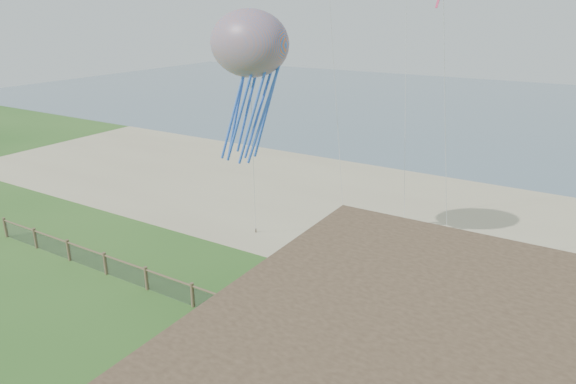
# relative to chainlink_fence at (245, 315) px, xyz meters

# --- Properties ---
(sand_beach) EXTENTS (72.00, 20.00, 0.02)m
(sand_beach) POSITION_rel_chainlink_fence_xyz_m (0.00, 16.00, -0.55)
(sand_beach) COLOR tan
(sand_beach) RESTS_ON ground
(ocean) EXTENTS (160.00, 68.00, 0.02)m
(ocean) POSITION_rel_chainlink_fence_xyz_m (0.00, 60.00, -0.55)
(ocean) COLOR slate
(ocean) RESTS_ON ground
(chainlink_fence) EXTENTS (36.20, 0.20, 1.25)m
(chainlink_fence) POSITION_rel_chainlink_fence_xyz_m (0.00, 0.00, 0.00)
(chainlink_fence) COLOR brown
(chainlink_fence) RESTS_ON ground
(picnic_table) EXTENTS (1.98, 1.78, 0.69)m
(picnic_table) POSITION_rel_chainlink_fence_xyz_m (1.97, -1.00, -0.21)
(picnic_table) COLOR brown
(picnic_table) RESTS_ON ground
(octopus_kite) EXTENTS (4.26, 3.31, 7.98)m
(octopus_kite) POSITION_rel_chainlink_fence_xyz_m (-3.37, 5.51, 8.99)
(octopus_kite) COLOR orange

